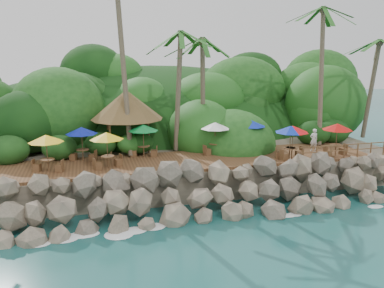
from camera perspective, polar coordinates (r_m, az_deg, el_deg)
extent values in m
plane|color=#19514F|center=(23.69, 3.75, -11.25)|extent=(140.00, 140.00, 0.00)
cube|color=gray|center=(38.11, -3.81, -0.16)|extent=(32.00, 25.20, 2.10)
ellipsoid|color=#143811|center=(45.55, -5.58, 0.64)|extent=(44.80, 28.00, 15.40)
cube|color=brown|center=(28.36, 0.00, -2.36)|extent=(26.00, 5.00, 0.20)
ellipsoid|color=white|center=(23.01, -18.88, -12.66)|extent=(1.20, 0.80, 0.06)
ellipsoid|color=white|center=(22.93, -11.23, -12.26)|extent=(1.20, 0.80, 0.06)
ellipsoid|color=white|center=(23.24, -3.68, -11.66)|extent=(1.20, 0.80, 0.06)
ellipsoid|color=white|center=(23.93, 3.52, -10.90)|extent=(1.20, 0.80, 0.06)
ellipsoid|color=white|center=(24.97, 10.18, -10.05)|extent=(1.20, 0.80, 0.06)
ellipsoid|color=white|center=(26.30, 16.21, -9.15)|extent=(1.20, 0.80, 0.06)
ellipsoid|color=white|center=(27.90, 21.57, -8.27)|extent=(1.20, 0.80, 0.06)
cylinder|color=brown|center=(29.47, -9.69, 10.85)|extent=(0.80, 2.78, 12.64)
cylinder|color=brown|center=(30.01, -1.95, 7.20)|extent=(0.86, 0.90, 8.77)
ellipsoid|color=#23601E|center=(29.89, -2.02, 15.59)|extent=(6.00, 6.00, 2.40)
cylinder|color=brown|center=(31.16, 1.54, 7.03)|extent=(0.70, 0.83, 8.35)
ellipsoid|color=#23601E|center=(31.01, 1.59, 14.72)|extent=(6.00, 6.00, 2.40)
cylinder|color=brown|center=(34.04, 17.82, 9.00)|extent=(0.82, 1.83, 10.75)
ellipsoid|color=#23601E|center=(34.14, 18.48, 18.06)|extent=(6.00, 6.00, 2.40)
cylinder|color=brown|center=(37.38, 23.98, 6.89)|extent=(0.57, 1.55, 8.27)
ellipsoid|color=#23601E|center=(37.25, 24.58, 13.24)|extent=(6.00, 6.00, 2.40)
cylinder|color=brown|center=(29.75, -11.50, 0.68)|extent=(0.16, 0.16, 2.40)
cylinder|color=brown|center=(30.02, -6.16, 0.98)|extent=(0.16, 0.16, 2.40)
cylinder|color=brown|center=(32.49, -11.80, 1.70)|extent=(0.16, 0.16, 2.40)
cylinder|color=brown|center=(32.74, -6.90, 1.97)|extent=(0.16, 0.16, 2.40)
cone|color=brown|center=(30.84, -9.24, 5.55)|extent=(5.46, 5.46, 2.20)
cylinder|color=brown|center=(31.10, 19.64, -0.84)|extent=(0.08, 0.08, 0.77)
cylinder|color=brown|center=(31.01, 19.70, -0.13)|extent=(0.87, 0.87, 0.05)
cylinder|color=brown|center=(30.93, 19.75, 0.53)|extent=(0.05, 0.05, 2.28)
cone|color=#BC0E0B|center=(30.75, 19.89, 2.32)|extent=(2.18, 2.18, 0.47)
cube|color=brown|center=(30.64, 18.64, -1.24)|extent=(0.50, 0.50, 0.48)
cube|color=brown|center=(31.63, 20.58, -0.96)|extent=(0.50, 0.50, 0.48)
cylinder|color=brown|center=(26.77, -11.82, -2.51)|extent=(0.08, 0.08, 0.77)
cylinder|color=brown|center=(26.67, -11.85, -1.70)|extent=(0.87, 0.87, 0.05)
cylinder|color=brown|center=(26.58, -11.89, -0.94)|extent=(0.05, 0.05, 2.28)
cone|color=yellow|center=(26.36, -11.99, 1.14)|extent=(2.18, 2.18, 0.47)
cube|color=brown|center=(26.52, -13.21, -3.06)|extent=(0.57, 0.57, 0.48)
cube|color=brown|center=(27.11, -10.42, -2.57)|extent=(0.57, 0.57, 0.48)
cylinder|color=brown|center=(27.01, -19.69, -2.87)|extent=(0.08, 0.08, 0.77)
cylinder|color=brown|center=(26.91, -19.76, -2.07)|extent=(0.87, 0.87, 0.05)
cylinder|color=brown|center=(26.82, -19.82, -1.32)|extent=(0.05, 0.05, 2.28)
cone|color=yellow|center=(26.60, -19.98, 0.74)|extent=(2.18, 2.18, 0.47)
cube|color=brown|center=(27.33, -21.08, -3.12)|extent=(0.55, 0.55, 0.48)
cube|color=brown|center=(26.77, -18.23, -3.22)|extent=(0.55, 0.55, 0.48)
cylinder|color=brown|center=(28.93, -15.17, -1.53)|extent=(0.08, 0.08, 0.77)
cylinder|color=brown|center=(28.84, -15.22, -0.77)|extent=(0.87, 0.87, 0.05)
cylinder|color=brown|center=(28.76, -15.26, -0.07)|extent=(0.05, 0.05, 2.28)
cone|color=#0C1A9D|center=(28.56, -15.38, 1.86)|extent=(2.18, 2.18, 0.47)
cube|color=brown|center=(29.28, -16.45, -1.73)|extent=(0.58, 0.58, 0.48)
cube|color=brown|center=(28.67, -13.84, -1.88)|extent=(0.58, 0.58, 0.48)
cylinder|color=brown|center=(29.17, -6.83, -1.04)|extent=(0.08, 0.08, 0.77)
cylinder|color=brown|center=(29.08, -6.85, -0.29)|extent=(0.87, 0.87, 0.05)
cylinder|color=brown|center=(29.00, -6.87, 0.41)|extent=(0.05, 0.05, 2.28)
cone|color=#0D7A31|center=(28.80, -6.93, 2.33)|extent=(2.18, 2.18, 0.47)
cube|color=brown|center=(29.29, -8.24, -1.32)|extent=(0.53, 0.53, 0.48)
cube|color=brown|center=(29.14, -5.40, -1.31)|extent=(0.53, 0.53, 0.48)
cylinder|color=brown|center=(29.28, 13.93, -1.28)|extent=(0.08, 0.08, 0.77)
cylinder|color=brown|center=(29.19, 13.97, -0.53)|extent=(0.87, 0.87, 0.05)
cylinder|color=brown|center=(29.11, 14.01, 0.16)|extent=(0.05, 0.05, 2.28)
cone|color=red|center=(28.91, 14.12, 2.07)|extent=(2.18, 2.18, 0.47)
cube|color=brown|center=(28.83, 12.87, -1.75)|extent=(0.54, 0.54, 0.48)
cube|color=brown|center=(29.82, 14.93, -1.37)|extent=(0.54, 0.54, 0.48)
cylinder|color=brown|center=(29.79, 3.26, -0.67)|extent=(0.08, 0.08, 0.77)
cylinder|color=brown|center=(29.70, 3.27, 0.07)|extent=(0.87, 0.87, 0.05)
cylinder|color=brown|center=(29.62, 3.28, 0.75)|extent=(0.05, 0.05, 2.28)
cone|color=white|center=(29.43, 3.30, 2.63)|extent=(2.18, 2.18, 0.47)
cube|color=brown|center=(29.39, 2.15, -1.14)|extent=(0.56, 0.56, 0.48)
cube|color=brown|center=(30.28, 4.32, -0.75)|extent=(0.56, 0.56, 0.48)
cylinder|color=brown|center=(31.02, 8.28, -0.24)|extent=(0.08, 0.08, 0.77)
cylinder|color=brown|center=(30.93, 8.31, 0.48)|extent=(0.87, 0.87, 0.05)
cylinder|color=brown|center=(30.85, 8.33, 1.13)|extent=(0.05, 0.05, 2.28)
cone|color=#0C24A2|center=(30.67, 8.39, 2.94)|extent=(2.18, 2.18, 0.47)
cube|color=brown|center=(30.56, 7.30, -0.69)|extent=(0.57, 0.57, 0.48)
cube|color=brown|center=(31.55, 9.21, -0.31)|extent=(0.57, 0.57, 0.48)
cylinder|color=brown|center=(29.20, 13.61, -1.31)|extent=(0.08, 0.08, 0.77)
cylinder|color=brown|center=(29.10, 13.65, -0.55)|extent=(0.87, 0.87, 0.05)
cylinder|color=brown|center=(29.02, 13.69, 0.14)|extent=(0.05, 0.05, 2.28)
cone|color=#0C29A4|center=(28.83, 13.80, 2.05)|extent=(2.18, 2.18, 0.47)
cube|color=brown|center=(29.17, 12.18, -1.54)|extent=(0.57, 0.57, 0.48)
cube|color=brown|center=(29.31, 15.01, -1.62)|extent=(0.57, 0.57, 0.48)
cylinder|color=brown|center=(28.82, 15.37, -1.36)|extent=(0.10, 0.10, 1.00)
cylinder|color=brown|center=(29.38, 17.24, -1.21)|extent=(0.10, 0.10, 1.00)
cylinder|color=brown|center=(29.97, 19.03, -1.06)|extent=(0.10, 0.10, 1.00)
cylinder|color=brown|center=(30.58, 20.75, -0.92)|extent=(0.10, 0.10, 1.00)
cylinder|color=brown|center=(31.23, 22.40, -0.79)|extent=(0.10, 0.10, 1.00)
cylinder|color=brown|center=(31.89, 23.98, -0.66)|extent=(0.10, 0.10, 1.00)
cylinder|color=brown|center=(32.59, 25.49, -0.54)|extent=(0.10, 0.10, 1.00)
cube|color=brown|center=(30.49, 20.81, -0.10)|extent=(7.20, 0.06, 0.06)
cube|color=brown|center=(30.57, 20.75, -0.83)|extent=(7.20, 0.06, 0.06)
imported|color=white|center=(31.92, 16.85, 0.58)|extent=(0.65, 0.46, 1.71)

